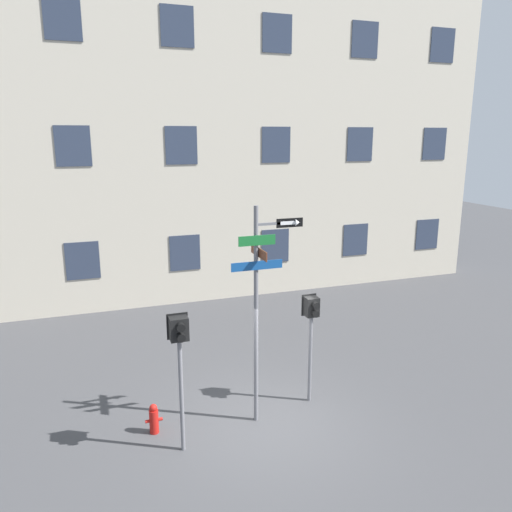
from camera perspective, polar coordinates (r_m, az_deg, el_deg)
ground_plane at (r=10.97m, az=1.48°, el=-18.81°), size 60.00×60.00×0.00m
building_facade at (r=17.69m, az=-8.96°, el=18.42°), size 24.00×0.64×14.84m
street_sign_pole at (r=10.00m, az=0.43°, el=-4.60°), size 1.51×0.88×4.57m
pedestrian_signal_left at (r=9.32m, az=-8.74°, el=-10.03°), size 0.39×0.40×2.73m
pedestrian_signal_right at (r=11.06m, az=6.35°, el=-7.26°), size 0.34×0.40×2.50m
fire_hydrant at (r=10.79m, az=-11.59°, el=-17.78°), size 0.35×0.19×0.63m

